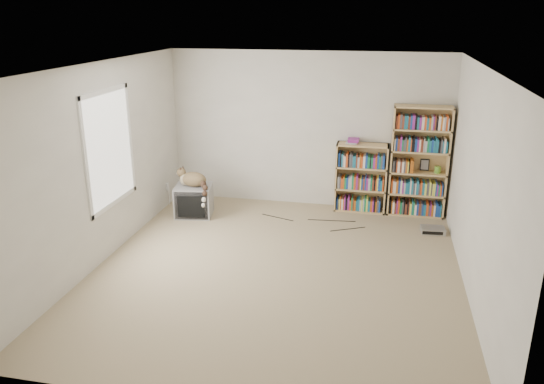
% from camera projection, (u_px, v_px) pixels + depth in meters
% --- Properties ---
extents(floor, '(4.50, 5.00, 0.01)m').
position_uv_depth(floor, '(277.00, 270.00, 6.63)').
color(floor, tan).
rests_on(floor, ground).
extents(wall_back, '(4.50, 0.02, 2.50)m').
position_uv_depth(wall_back, '(308.00, 130.00, 8.54)').
color(wall_back, silver).
rests_on(wall_back, floor).
extents(wall_front, '(4.50, 0.02, 2.50)m').
position_uv_depth(wall_front, '(211.00, 272.00, 3.91)').
color(wall_front, silver).
rests_on(wall_front, floor).
extents(wall_left, '(0.02, 5.00, 2.50)m').
position_uv_depth(wall_left, '(102.00, 164.00, 6.67)').
color(wall_left, silver).
rests_on(wall_left, floor).
extents(wall_right, '(0.02, 5.00, 2.50)m').
position_uv_depth(wall_right, '(479.00, 187.00, 5.79)').
color(wall_right, silver).
rests_on(wall_right, floor).
extents(ceiling, '(4.50, 5.00, 0.02)m').
position_uv_depth(ceiling, '(277.00, 66.00, 5.82)').
color(ceiling, white).
rests_on(ceiling, wall_back).
extents(window, '(0.02, 1.22, 1.52)m').
position_uv_depth(window, '(110.00, 149.00, 6.80)').
color(window, white).
rests_on(window, wall_left).
extents(crt_tv, '(0.64, 0.59, 0.49)m').
position_uv_depth(crt_tv, '(194.00, 200.00, 8.36)').
color(crt_tv, gray).
rests_on(crt_tv, floor).
extents(cat, '(0.60, 0.49, 0.49)m').
position_uv_depth(cat, '(195.00, 182.00, 8.19)').
color(cat, '#342315').
rests_on(cat, crt_tv).
extents(bookcase_tall, '(0.87, 0.30, 1.73)m').
position_uv_depth(bookcase_tall, '(419.00, 164.00, 8.20)').
color(bookcase_tall, tan).
rests_on(bookcase_tall, floor).
extents(bookcase_short, '(0.80, 0.30, 1.11)m').
position_uv_depth(bookcase_short, '(361.00, 180.00, 8.48)').
color(bookcase_short, tan).
rests_on(bookcase_short, floor).
extents(book_stack, '(0.18, 0.23, 0.07)m').
position_uv_depth(book_stack, '(353.00, 141.00, 8.30)').
color(book_stack, '#C7471A').
rests_on(book_stack, bookcase_short).
extents(green_mug, '(0.10, 0.10, 0.11)m').
position_uv_depth(green_mug, '(438.00, 170.00, 8.15)').
color(green_mug, '#609A2C').
rests_on(green_mug, bookcase_tall).
extents(framed_print, '(0.14, 0.05, 0.18)m').
position_uv_depth(framed_print, '(425.00, 165.00, 8.27)').
color(framed_print, black).
rests_on(framed_print, bookcase_tall).
extents(dvd_player, '(0.36, 0.27, 0.08)m').
position_uv_depth(dvd_player, '(433.00, 230.00, 7.75)').
color(dvd_player, '#A3A3A8').
rests_on(dvd_player, floor).
extents(wall_outlet, '(0.01, 0.08, 0.13)m').
position_uv_depth(wall_outlet, '(168.00, 187.00, 8.76)').
color(wall_outlet, silver).
rests_on(wall_outlet, wall_left).
extents(floor_cables, '(1.20, 0.70, 0.01)m').
position_uv_depth(floor_cables, '(310.00, 224.00, 8.05)').
color(floor_cables, black).
rests_on(floor_cables, floor).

